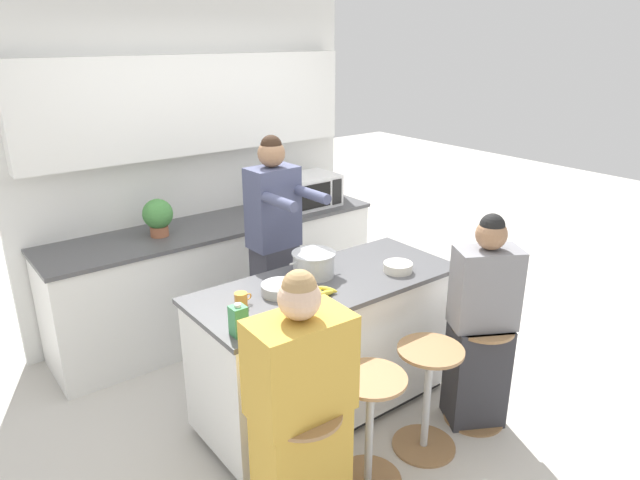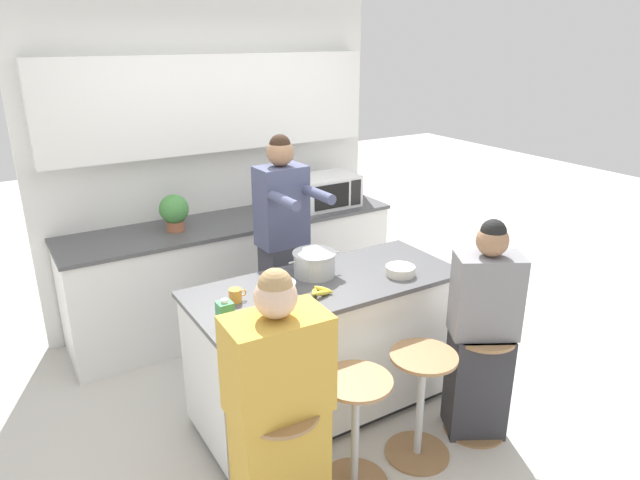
{
  "view_description": "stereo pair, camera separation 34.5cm",
  "coord_description": "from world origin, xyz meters",
  "views": [
    {
      "loc": [
        -1.98,
        -2.5,
        2.35
      ],
      "look_at": [
        0.0,
        0.07,
        1.17
      ],
      "focal_mm": 32.0,
      "sensor_mm": 36.0,
      "label": 1
    },
    {
      "loc": [
        -1.7,
        -2.7,
        2.35
      ],
      "look_at": [
        0.0,
        0.07,
        1.17
      ],
      "focal_mm": 32.0,
      "sensor_mm": 36.0,
      "label": 2
    }
  ],
  "objects": [
    {
      "name": "kitchen_island",
      "position": [
        0.0,
        0.0,
        0.47
      ],
      "size": [
        1.71,
        0.71,
        0.92
      ],
      "color": "black",
      "rests_on": "ground_plane"
    },
    {
      "name": "potted_plant",
      "position": [
        -0.47,
        1.43,
        1.07
      ],
      "size": [
        0.22,
        0.22,
        0.29
      ],
      "color": "#A86042",
      "rests_on": "back_counter"
    },
    {
      "name": "bar_stool_rightmost",
      "position": [
        0.68,
        -0.67,
        0.37
      ],
      "size": [
        0.38,
        0.38,
        0.68
      ],
      "color": "#997047",
      "rests_on": "ground_plane"
    },
    {
      "name": "person_wrapped_blanket",
      "position": [
        -0.68,
        -0.66,
        0.65
      ],
      "size": [
        0.49,
        0.3,
        1.39
      ],
      "rotation": [
        0.0,
        0.0,
        -0.04
      ],
      "color": "gold",
      "rests_on": "ground_plane"
    },
    {
      "name": "bar_stool_leftmost",
      "position": [
        -0.68,
        -0.68,
        0.37
      ],
      "size": [
        0.38,
        0.38,
        0.68
      ],
      "color": "#997047",
      "rests_on": "ground_plane"
    },
    {
      "name": "back_counter",
      "position": [
        0.0,
        1.43,
        0.46
      ],
      "size": [
        2.73,
        0.66,
        0.91
      ],
      "color": "white",
      "rests_on": "ground_plane"
    },
    {
      "name": "wall_back",
      "position": [
        0.0,
        1.75,
        1.54
      ],
      "size": [
        2.93,
        0.22,
        2.7
      ],
      "color": "silver",
      "rests_on": "ground_plane"
    },
    {
      "name": "mixing_bowl_steel",
      "position": [
        -0.32,
        0.03,
        0.95
      ],
      "size": [
        0.23,
        0.23,
        0.06
      ],
      "color": "#B7BABC",
      "rests_on": "kitchen_island"
    },
    {
      "name": "microwave",
      "position": [
        0.86,
        1.39,
        1.05
      ],
      "size": [
        0.55,
        0.38,
        0.28
      ],
      "color": "white",
      "rests_on": "back_counter"
    },
    {
      "name": "ground_plane",
      "position": [
        0.0,
        0.0,
        0.0
      ],
      "size": [
        16.0,
        16.0,
        0.0
      ],
      "primitive_type": "plane",
      "color": "beige"
    },
    {
      "name": "banana_bunch",
      "position": [
        -0.13,
        -0.14,
        0.94
      ],
      "size": [
        0.16,
        0.12,
        0.05
      ],
      "color": "yellow",
      "rests_on": "kitchen_island"
    },
    {
      "name": "cooking_pot",
      "position": [
        -0.01,
        0.13,
        1.0
      ],
      "size": [
        0.36,
        0.28,
        0.15
      ],
      "color": "#B7BABC",
      "rests_on": "kitchen_island"
    },
    {
      "name": "bar_stool_center_left",
      "position": [
        -0.23,
        -0.66,
        0.37
      ],
      "size": [
        0.38,
        0.38,
        0.68
      ],
      "color": "#997047",
      "rests_on": "ground_plane"
    },
    {
      "name": "person_cooking",
      "position": [
        0.06,
        0.67,
        0.86
      ],
      "size": [
        0.36,
        0.54,
        1.72
      ],
      "rotation": [
        0.0,
        0.0,
        0.04
      ],
      "color": "#383842",
      "rests_on": "ground_plane"
    },
    {
      "name": "coffee_cup_near",
      "position": [
        -0.58,
        0.04,
        0.96
      ],
      "size": [
        0.1,
        0.07,
        0.08
      ],
      "color": "orange",
      "rests_on": "kitchen_island"
    },
    {
      "name": "juice_carton",
      "position": [
        -0.76,
        -0.24,
        1.0
      ],
      "size": [
        0.08,
        0.08,
        0.17
      ],
      "color": "#38844C",
      "rests_on": "kitchen_island"
    },
    {
      "name": "fruit_bowl",
      "position": [
        0.45,
        -0.15,
        0.95
      ],
      "size": [
        0.19,
        0.19,
        0.06
      ],
      "color": "silver",
      "rests_on": "kitchen_island"
    },
    {
      "name": "person_seated_near",
      "position": [
        0.68,
        -0.66,
        0.63
      ],
      "size": [
        0.44,
        0.4,
        1.39
      ],
      "rotation": [
        0.0,
        0.0,
        -0.52
      ],
      "color": "#333338",
      "rests_on": "ground_plane"
    },
    {
      "name": "bar_stool_center_right",
      "position": [
        0.23,
        -0.66,
        0.37
      ],
      "size": [
        0.38,
        0.38,
        0.68
      ],
      "color": "#997047",
      "rests_on": "ground_plane"
    }
  ]
}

